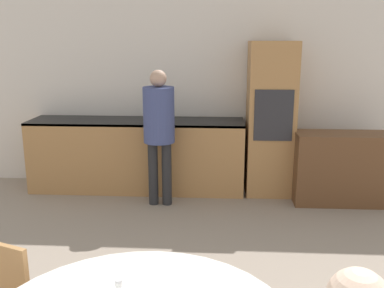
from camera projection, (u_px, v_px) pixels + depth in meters
The scene contains 6 objects.
wall_back at pixel (207, 86), 5.54m from camera, with size 6.14×0.05×2.60m.
kitchen_counter at pixel (137, 154), 5.46m from camera, with size 2.69×0.60×0.90m.
oven_unit at pixel (270, 119), 5.26m from camera, with size 0.56×0.59×1.87m.
sideboard at pixel (345, 168), 5.00m from camera, with size 1.17×0.45×0.84m.
person_standing at pixel (159, 124), 4.82m from camera, with size 0.35×0.35×1.57m.
salt_shaker at pixel (119, 288), 1.92m from camera, with size 0.03×0.03×0.09m.
Camera 1 is at (0.14, -0.30, 1.89)m, focal length 40.00 mm.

